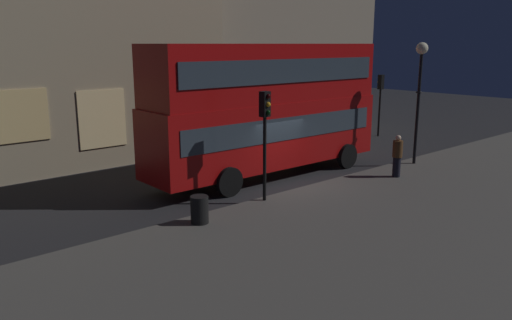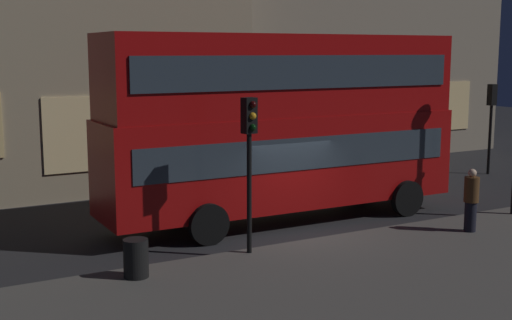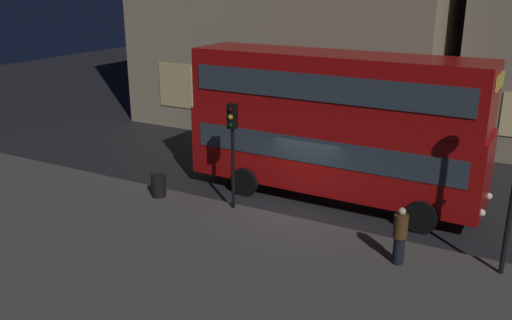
{
  "view_description": "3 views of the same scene",
  "coord_description": "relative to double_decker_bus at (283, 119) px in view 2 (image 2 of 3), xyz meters",
  "views": [
    {
      "loc": [
        -13.49,
        -13.7,
        5.43
      ],
      "look_at": [
        -1.83,
        -0.42,
        1.37
      ],
      "focal_mm": 35.59,
      "sensor_mm": 36.0,
      "label": 1
    },
    {
      "loc": [
        -9.88,
        -15.36,
        4.97
      ],
      "look_at": [
        -1.21,
        0.09,
        2.15
      ],
      "focal_mm": 48.12,
      "sensor_mm": 36.0,
      "label": 2
    },
    {
      "loc": [
        7.22,
        -16.6,
        7.85
      ],
      "look_at": [
        -1.64,
        -0.43,
        1.76
      ],
      "focal_mm": 38.39,
      "sensor_mm": 36.0,
      "label": 3
    }
  ],
  "objects": [
    {
      "name": "traffic_light_far_side",
      "position": [
        11.44,
        2.59,
        -0.39
      ],
      "size": [
        0.33,
        0.37,
        3.66
      ],
      "rotation": [
        0.0,
        0.0,
        3.19
      ],
      "color": "black",
      "rests_on": "ground"
    },
    {
      "name": "sidewalk_slab",
      "position": [
        -0.46,
        -7.27,
        -2.98
      ],
      "size": [
        44.0,
        9.76,
        0.12
      ],
      "primitive_type": "cube",
      "color": "#4C4944",
      "rests_on": "ground"
    },
    {
      "name": "litter_bin",
      "position": [
        -5.62,
        -3.11,
        -2.49
      ],
      "size": [
        0.55,
        0.55,
        0.84
      ],
      "primitive_type": "cylinder",
      "color": "black",
      "rests_on": "sidewalk_slab"
    },
    {
      "name": "traffic_light_near_kerb",
      "position": [
        -2.59,
        -2.72,
        -0.19
      ],
      "size": [
        0.35,
        0.38,
        3.77
      ],
      "rotation": [
        0.0,
        0.0,
        0.12
      ],
      "color": "black",
      "rests_on": "sidewalk_slab"
    },
    {
      "name": "ground_plane",
      "position": [
        -0.46,
        -1.5,
        -3.04
      ],
      "size": [
        80.0,
        80.0,
        0.0
      ],
      "primitive_type": "plane",
      "color": "#232326"
    },
    {
      "name": "double_decker_bus",
      "position": [
        0.0,
        0.0,
        0.0
      ],
      "size": [
        10.94,
        2.89,
        5.44
      ],
      "rotation": [
        0.0,
        0.0,
        -0.01
      ],
      "color": "#9E0C0C",
      "rests_on": "ground"
    },
    {
      "name": "pedestrian",
      "position": [
        3.6,
        -3.89,
        -2.04
      ],
      "size": [
        0.4,
        0.4,
        1.72
      ],
      "rotation": [
        0.0,
        0.0,
        1.88
      ],
      "color": "black",
      "rests_on": "sidewalk_slab"
    }
  ]
}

